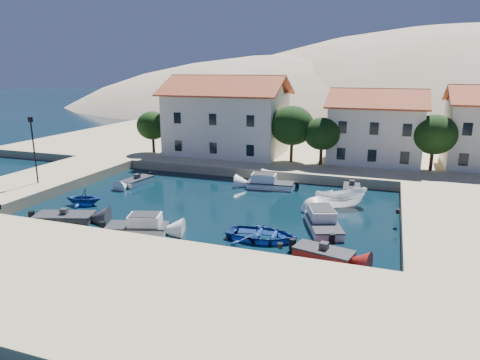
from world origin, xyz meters
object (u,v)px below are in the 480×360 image
rowboat_south (262,239)px  boat_east (340,207)px  lamppost (33,144)px  cabin_cruiser_east (323,223)px  building_mid (376,125)px  building_left (227,114)px  cabin_cruiser_south (137,227)px

rowboat_south → boat_east: boat_east is taller
lamppost → rowboat_south: 24.19m
boat_east → lamppost: bearing=70.7°
cabin_cruiser_east → rowboat_south: bearing=113.3°
building_mid → cabin_cruiser_east: 22.14m
building_left → cabin_cruiser_south: 26.50m
building_mid → cabin_cruiser_south: building_mid is taller
cabin_cruiser_south → cabin_cruiser_east: 13.57m
cabin_cruiser_south → cabin_cruiser_east: bearing=5.6°
building_left → boat_east: building_left is taller
building_left → cabin_cruiser_east: size_ratio=2.66×
building_mid → cabin_cruiser_east: building_mid is taller
cabin_cruiser_east → building_mid: bearing=-26.5°
cabin_cruiser_east → boat_east: (0.61, 5.67, -0.48)m
building_mid → cabin_cruiser_east: (-2.44, -21.48, -4.75)m
cabin_cruiser_south → rowboat_south: cabin_cruiser_south is taller
rowboat_south → building_mid: bearing=-15.4°
building_mid → boat_east: 16.76m
building_left → lamppost: bearing=-119.9°
lamppost → building_mid: bearing=35.4°
building_left → lamppost: size_ratio=2.36×
building_left → rowboat_south: size_ratio=2.92×
cabin_cruiser_south → boat_east: bearing=22.6°
building_mid → building_left: bearing=-176.8°
cabin_cruiser_south → rowboat_south: (8.83, 1.82, -0.48)m
lamppost → cabin_cruiser_south: (14.55, -5.75, -4.28)m
building_left → cabin_cruiser_east: building_left is taller
boat_east → cabin_cruiser_east: bearing=144.0°
cabin_cruiser_south → building_mid: bearing=43.5°
lamppost → cabin_cruiser_east: 27.40m
building_left → rowboat_south: bearing=-63.6°
rowboat_south → cabin_cruiser_east: 5.06m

